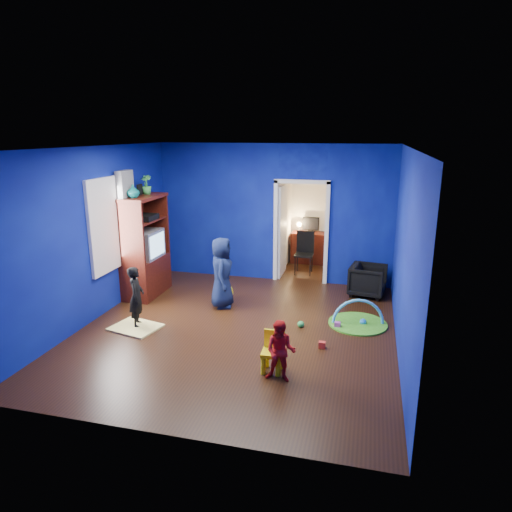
% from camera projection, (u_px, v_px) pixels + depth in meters
% --- Properties ---
extents(floor, '(5.00, 5.50, 0.01)m').
position_uv_depth(floor, '(237.00, 330.00, 7.44)').
color(floor, black).
rests_on(floor, ground).
extents(ceiling, '(5.00, 5.50, 0.01)m').
position_uv_depth(ceiling, '(235.00, 148.00, 6.68)').
color(ceiling, white).
rests_on(ceiling, wall_back).
extents(wall_back, '(5.00, 0.02, 2.90)m').
position_uv_depth(wall_back, '(273.00, 214.00, 9.63)').
color(wall_back, navy).
rests_on(wall_back, floor).
extents(wall_front, '(5.00, 0.02, 2.90)m').
position_uv_depth(wall_front, '(157.00, 308.00, 4.49)').
color(wall_front, navy).
rests_on(wall_front, floor).
extents(wall_left, '(0.02, 5.50, 2.90)m').
position_uv_depth(wall_left, '(94.00, 235.00, 7.65)').
color(wall_left, navy).
rests_on(wall_left, floor).
extents(wall_right, '(0.02, 5.50, 2.90)m').
position_uv_depth(wall_right, '(405.00, 254.00, 6.47)').
color(wall_right, navy).
rests_on(wall_right, floor).
extents(alcove, '(1.00, 1.75, 2.50)m').
position_uv_depth(alcove, '(307.00, 217.00, 10.36)').
color(alcove, silver).
rests_on(alcove, floor).
extents(armchair, '(0.77, 0.76, 0.61)m').
position_uv_depth(armchair, '(368.00, 280.00, 8.94)').
color(armchair, black).
rests_on(armchair, floor).
extents(child_black, '(0.36, 0.43, 1.02)m').
position_uv_depth(child_black, '(137.00, 297.00, 7.46)').
color(child_black, black).
rests_on(child_black, floor).
extents(child_navy, '(0.55, 0.72, 1.30)m').
position_uv_depth(child_navy, '(222.00, 273.00, 8.27)').
color(child_navy, '#10183B').
rests_on(child_navy, floor).
extents(toddler_red, '(0.41, 0.32, 0.82)m').
position_uv_depth(toddler_red, '(281.00, 351.00, 5.83)').
color(toddler_red, red).
rests_on(toddler_red, floor).
extents(vase, '(0.24, 0.24, 0.24)m').
position_uv_depth(vase, '(133.00, 191.00, 8.27)').
color(vase, '#0D676C').
rests_on(vase, tv_armoire).
extents(potted_plant, '(0.23, 0.23, 0.37)m').
position_uv_depth(potted_plant, '(146.00, 185.00, 8.74)').
color(potted_plant, '#31883B').
rests_on(potted_plant, tv_armoire).
extents(tv_armoire, '(0.58, 1.14, 1.96)m').
position_uv_depth(tv_armoire, '(145.00, 246.00, 8.84)').
color(tv_armoire, '#3B0E09').
rests_on(tv_armoire, floor).
extents(crt_tv, '(0.46, 0.70, 0.54)m').
position_uv_depth(crt_tv, '(146.00, 244.00, 8.82)').
color(crt_tv, silver).
rests_on(crt_tv, tv_armoire).
extents(yellow_blanket, '(0.87, 0.75, 0.03)m').
position_uv_depth(yellow_blanket, '(136.00, 327.00, 7.50)').
color(yellow_blanket, '#F2E07A').
rests_on(yellow_blanket, floor).
extents(hopper_ball, '(0.36, 0.36, 0.36)m').
position_uv_depth(hopper_ball, '(224.00, 292.00, 8.64)').
color(hopper_ball, yellow).
rests_on(hopper_ball, floor).
extents(kid_chair, '(0.29, 0.29, 0.50)m').
position_uv_depth(kid_chair, '(272.00, 354.00, 6.10)').
color(kid_chair, yellow).
rests_on(kid_chair, floor).
extents(play_mat, '(0.97, 0.97, 0.03)m').
position_uv_depth(play_mat, '(358.00, 323.00, 7.66)').
color(play_mat, green).
rests_on(play_mat, floor).
extents(toy_arch, '(0.86, 0.21, 0.87)m').
position_uv_depth(toy_arch, '(358.00, 323.00, 7.65)').
color(toy_arch, '#3F8CD8').
rests_on(toy_arch, floor).
extents(window_left, '(0.03, 0.95, 1.55)m').
position_uv_depth(window_left, '(105.00, 225.00, 7.95)').
color(window_left, white).
rests_on(window_left, wall_left).
extents(curtain, '(0.14, 0.42, 2.40)m').
position_uv_depth(curtain, '(128.00, 236.00, 8.51)').
color(curtain, slate).
rests_on(curtain, floor).
extents(doorway, '(1.16, 0.10, 2.10)m').
position_uv_depth(doorway, '(301.00, 234.00, 9.60)').
color(doorway, white).
rests_on(doorway, floor).
extents(study_desk, '(0.88, 0.44, 0.75)m').
position_uv_depth(study_desk, '(310.00, 248.00, 11.19)').
color(study_desk, '#3D140A').
rests_on(study_desk, floor).
extents(desk_monitor, '(0.40, 0.05, 0.32)m').
position_uv_depth(desk_monitor, '(311.00, 224.00, 11.15)').
color(desk_monitor, black).
rests_on(desk_monitor, study_desk).
extents(desk_lamp, '(0.14, 0.14, 0.14)m').
position_uv_depth(desk_lamp, '(299.00, 224.00, 11.16)').
color(desk_lamp, '#FFD88C').
rests_on(desk_lamp, study_desk).
extents(folding_chair, '(0.40, 0.40, 0.92)m').
position_uv_depth(folding_chair, '(304.00, 254.00, 10.27)').
color(folding_chair, black).
rests_on(folding_chair, floor).
extents(book_shelf, '(0.88, 0.24, 0.04)m').
position_uv_depth(book_shelf, '(312.00, 180.00, 10.85)').
color(book_shelf, white).
rests_on(book_shelf, study_desk).
extents(toy_0, '(0.10, 0.08, 0.10)m').
position_uv_depth(toy_0, '(322.00, 345.00, 6.81)').
color(toy_0, red).
rests_on(toy_0, floor).
extents(toy_1, '(0.11, 0.11, 0.11)m').
position_uv_depth(toy_1, '(363.00, 322.00, 7.63)').
color(toy_1, '#298DEC').
rests_on(toy_1, floor).
extents(toy_2, '(0.11, 0.11, 0.11)m').
position_uv_depth(toy_2, '(301.00, 324.00, 7.53)').
color(toy_2, green).
rests_on(toy_2, floor).
extents(toy_3, '(0.10, 0.08, 0.10)m').
position_uv_depth(toy_3, '(337.00, 325.00, 7.51)').
color(toy_3, '#BA45A4').
rests_on(toy_3, floor).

